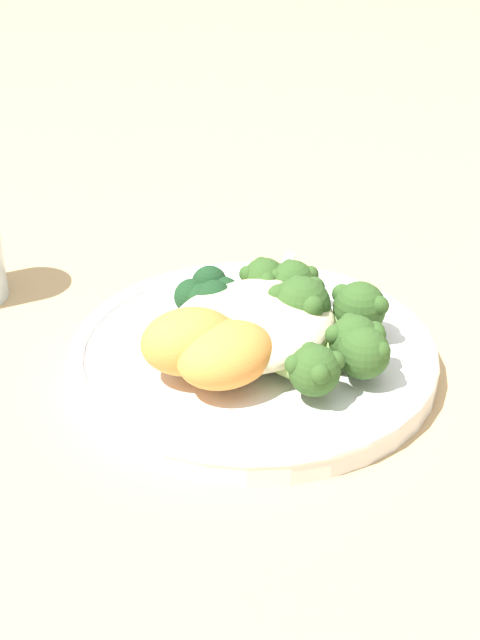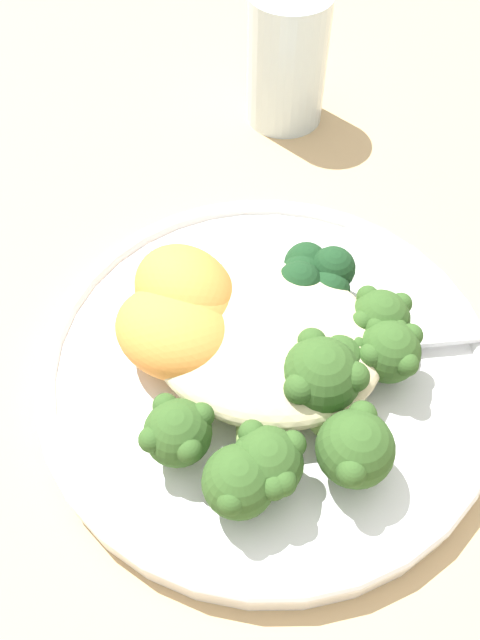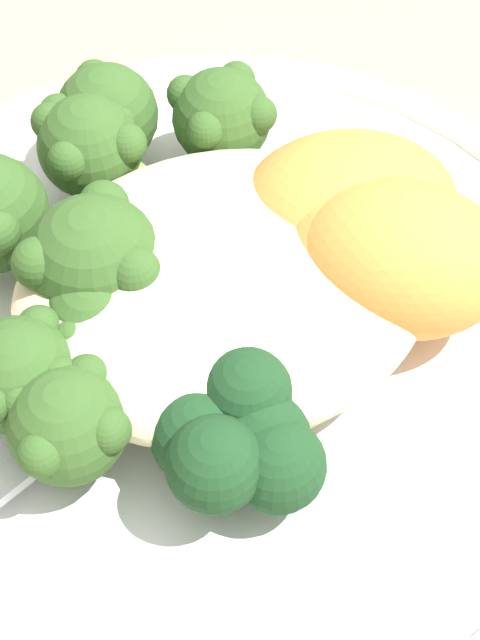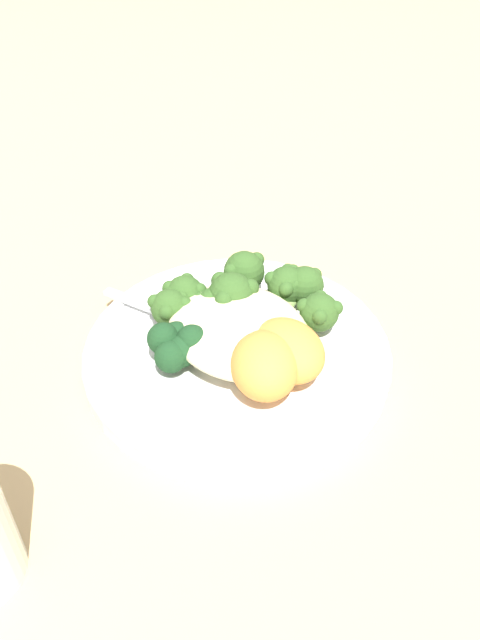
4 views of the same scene
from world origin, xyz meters
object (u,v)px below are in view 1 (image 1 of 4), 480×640
at_px(broccoli_stalk_3, 336,314).
at_px(broccoli_stalk_5, 273,312).
at_px(broccoli_stalk_1, 347,350).
at_px(broccoli_stalk_2, 330,340).
at_px(plate, 253,354).
at_px(sweet_potato_chunk_2, 190,341).
at_px(quinoa_mound, 252,324).
at_px(broccoli_stalk_6, 287,288).
at_px(broccoli_stalk_7, 259,290).
at_px(spoon, 273,294).
at_px(broccoli_stalk_0, 298,363).
at_px(sweet_potato_chunk_1, 221,352).
at_px(sweet_potato_chunk_0, 214,347).
at_px(kale_tuft, 209,294).
at_px(broccoli_stalk_4, 297,307).

relative_size(broccoli_stalk_3, broccoli_stalk_5, 1.15).
distance_m(broccoli_stalk_1, broccoli_stalk_2, 0.02).
bearing_deg(plate, broccoli_stalk_3, 136.47).
bearing_deg(sweet_potato_chunk_2, quinoa_mound, 163.93).
distance_m(broccoli_stalk_2, broccoli_stalk_6, 0.08).
relative_size(quinoa_mound, broccoli_stalk_3, 1.28).
height_order(broccoli_stalk_7, spoon, broccoli_stalk_7).
height_order(broccoli_stalk_0, spoon, broccoli_stalk_0).
height_order(broccoli_stalk_6, broccoli_stalk_7, same).
xyz_separation_m(sweet_potato_chunk_1, spoon, (-0.11, -0.03, -0.02)).
xyz_separation_m(sweet_potato_chunk_0, sweet_potato_chunk_2, (0.01, -0.02, 0.00)).
relative_size(plate, sweet_potato_chunk_0, 4.33).
bearing_deg(quinoa_mound, kale_tuft, -108.38).
bearing_deg(sweet_potato_chunk_1, broccoli_stalk_5, -174.10).
bearing_deg(broccoli_stalk_3, plate, 177.77).
relative_size(broccoli_stalk_2, sweet_potato_chunk_0, 1.88).
bearing_deg(broccoli_stalk_7, quinoa_mound, -169.80).
xyz_separation_m(plate, spoon, (-0.06, -0.03, 0.01)).
distance_m(broccoli_stalk_3, broccoli_stalk_4, 0.03).
bearing_deg(broccoli_stalk_5, sweet_potato_chunk_0, -168.83).
distance_m(broccoli_stalk_0, spoon, 0.12).
height_order(broccoli_stalk_1, broccoli_stalk_6, same).
height_order(broccoli_stalk_4, spoon, broccoli_stalk_4).
relative_size(broccoli_stalk_4, sweet_potato_chunk_1, 1.15).
distance_m(quinoa_mound, sweet_potato_chunk_1, 0.05).
xyz_separation_m(plate, sweet_potato_chunk_2, (0.05, -0.01, 0.03)).
xyz_separation_m(broccoli_stalk_1, broccoli_stalk_3, (-0.04, -0.03, 0.00)).
relative_size(broccoli_stalk_7, sweet_potato_chunk_0, 1.60).
xyz_separation_m(broccoli_stalk_2, broccoli_stalk_7, (-0.03, -0.08, -0.00)).
xyz_separation_m(broccoli_stalk_5, sweet_potato_chunk_0, (0.07, -0.00, 0.01)).
height_order(broccoli_stalk_0, sweet_potato_chunk_2, sweet_potato_chunk_2).
bearing_deg(kale_tuft, broccoli_stalk_5, 99.57).
relative_size(broccoli_stalk_2, broccoli_stalk_7, 1.18).
distance_m(broccoli_stalk_6, sweet_potato_chunk_1, 0.11).
xyz_separation_m(broccoli_stalk_1, sweet_potato_chunk_2, (0.06, -0.09, 0.01)).
relative_size(sweet_potato_chunk_1, kale_tuft, 1.46).
bearing_deg(quinoa_mound, broccoli_stalk_5, 178.62).
xyz_separation_m(broccoli_stalk_2, sweet_potato_chunk_1, (0.06, -0.05, 0.00)).
bearing_deg(broccoli_stalk_5, kale_tuft, 111.18).
height_order(broccoli_stalk_1, broccoli_stalk_4, broccoli_stalk_4).
bearing_deg(sweet_potato_chunk_1, broccoli_stalk_2, 142.44).
height_order(broccoli_stalk_0, broccoli_stalk_6, same).
bearing_deg(plate, broccoli_stalk_2, 102.36).
relative_size(sweet_potato_chunk_1, spoon, 0.67).
bearing_deg(sweet_potato_chunk_0, spoon, -166.80).
bearing_deg(spoon, sweet_potato_chunk_1, 174.50).
relative_size(kale_tuft, spoon, 0.46).
height_order(quinoa_mound, broccoli_stalk_0, broccoli_stalk_0).
relative_size(broccoli_stalk_2, broccoli_stalk_4, 1.43).
xyz_separation_m(quinoa_mound, broccoli_stalk_6, (-0.06, -0.01, 0.00)).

